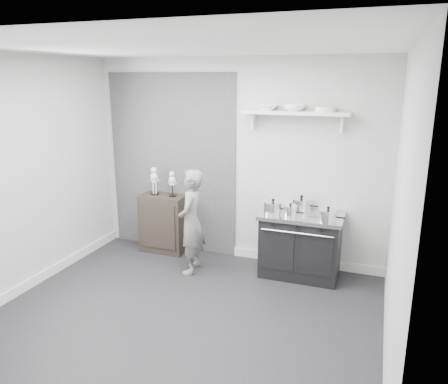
% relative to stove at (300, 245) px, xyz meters
% --- Properties ---
extents(ground, '(4.00, 4.00, 0.00)m').
position_rel_stove_xyz_m(ground, '(-0.97, -1.48, -0.41)').
color(ground, black).
rests_on(ground, ground).
extents(room_shell, '(4.02, 3.62, 2.71)m').
position_rel_stove_xyz_m(room_shell, '(-1.06, -1.33, 1.23)').
color(room_shell, '#B9B9B7').
rests_on(room_shell, ground).
extents(wall_shelf, '(1.30, 0.26, 0.24)m').
position_rel_stove_xyz_m(wall_shelf, '(-0.17, 0.20, 1.60)').
color(wall_shelf, silver).
rests_on(wall_shelf, room_shell).
extents(stove, '(1.01, 0.63, 0.81)m').
position_rel_stove_xyz_m(stove, '(0.00, 0.00, 0.00)').
color(stove, black).
rests_on(stove, ground).
extents(side_cabinet, '(0.64, 0.37, 0.83)m').
position_rel_stove_xyz_m(side_cabinet, '(-1.98, 0.13, 0.01)').
color(side_cabinet, black).
rests_on(side_cabinet, ground).
extents(child, '(0.39, 0.53, 1.34)m').
position_rel_stove_xyz_m(child, '(-1.33, -0.37, 0.26)').
color(child, slate).
rests_on(child, ground).
extents(pot_front_left, '(0.32, 0.23, 0.19)m').
position_rel_stove_xyz_m(pot_front_left, '(-0.35, -0.09, 0.48)').
color(pot_front_left, white).
rests_on(pot_front_left, stove).
extents(pot_back_left, '(0.34, 0.25, 0.20)m').
position_rel_stove_xyz_m(pot_back_left, '(-0.04, 0.15, 0.48)').
color(pot_back_left, white).
rests_on(pot_back_left, stove).
extents(pot_front_right, '(0.31, 0.22, 0.19)m').
position_rel_stove_xyz_m(pot_front_right, '(0.33, -0.20, 0.48)').
color(pot_front_right, white).
rests_on(pot_front_right, stove).
extents(pot_front_center, '(0.25, 0.17, 0.17)m').
position_rel_stove_xyz_m(pot_front_center, '(-0.12, -0.15, 0.47)').
color(pot_front_center, white).
rests_on(pot_front_center, stove).
extents(skeleton_full, '(0.13, 0.08, 0.45)m').
position_rel_stove_xyz_m(skeleton_full, '(-2.11, 0.13, 0.65)').
color(skeleton_full, beige).
rests_on(skeleton_full, side_cabinet).
extents(skeleton_torso, '(0.11, 0.07, 0.41)m').
position_rel_stove_xyz_m(skeleton_torso, '(-1.83, 0.13, 0.63)').
color(skeleton_torso, beige).
rests_on(skeleton_torso, side_cabinet).
extents(bowl_large, '(0.28, 0.28, 0.07)m').
position_rel_stove_xyz_m(bowl_large, '(-0.53, 0.19, 1.67)').
color(bowl_large, white).
rests_on(bowl_large, wall_shelf).
extents(bowl_small, '(0.26, 0.26, 0.08)m').
position_rel_stove_xyz_m(bowl_small, '(-0.19, 0.19, 1.67)').
color(bowl_small, white).
rests_on(bowl_small, wall_shelf).
extents(plate_stack, '(0.24, 0.24, 0.06)m').
position_rel_stove_xyz_m(plate_stack, '(0.18, 0.19, 1.66)').
color(plate_stack, white).
rests_on(plate_stack, wall_shelf).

